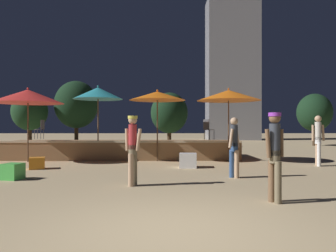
# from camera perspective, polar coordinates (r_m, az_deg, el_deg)

# --- Properties ---
(ground_plane) EXTENTS (120.00, 120.00, 0.00)m
(ground_plane) POSITION_cam_1_polar(r_m,az_deg,el_deg) (4.67, 0.63, -18.00)
(ground_plane) COLOR tan
(wooden_deck) EXTENTS (10.39, 2.94, 0.83)m
(wooden_deck) POSITION_cam_1_polar(r_m,az_deg,el_deg) (15.12, -8.21, -4.04)
(wooden_deck) COLOR olive
(wooden_deck) RESTS_ON ground
(patio_umbrella_0) EXTENTS (2.05, 2.05, 3.12)m
(patio_umbrella_0) POSITION_cam_1_polar(r_m,az_deg,el_deg) (13.89, -12.09, 5.58)
(patio_umbrella_0) COLOR brown
(patio_umbrella_0) RESTS_ON ground
(patio_umbrella_1) EXTENTS (2.80, 2.80, 2.99)m
(patio_umbrella_1) POSITION_cam_1_polar(r_m,az_deg,el_deg) (14.31, -23.21, 4.76)
(patio_umbrella_1) COLOR brown
(patio_umbrella_1) RESTS_ON ground
(patio_umbrella_2) EXTENTS (2.32, 2.32, 2.94)m
(patio_umbrella_2) POSITION_cam_1_polar(r_m,az_deg,el_deg) (13.49, -1.87, 5.25)
(patio_umbrella_2) COLOR brown
(patio_umbrella_2) RESTS_ON ground
(patio_umbrella_3) EXTENTS (2.59, 2.59, 2.98)m
(patio_umbrella_3) POSITION_cam_1_polar(r_m,az_deg,el_deg) (13.54, 10.51, 5.26)
(patio_umbrella_3) COLOR brown
(patio_umbrella_3) RESTS_ON ground
(cube_seat_0) EXTENTS (0.63, 0.63, 0.50)m
(cube_seat_0) POSITION_cam_1_polar(r_m,az_deg,el_deg) (11.43, 3.50, -6.00)
(cube_seat_0) COLOR white
(cube_seat_0) RESTS_ON ground
(cube_seat_1) EXTENTS (0.62, 0.62, 0.39)m
(cube_seat_1) POSITION_cam_1_polar(r_m,az_deg,el_deg) (11.90, -21.84, -6.03)
(cube_seat_1) COLOR orange
(cube_seat_1) RESTS_ON ground
(cube_seat_2) EXTENTS (0.55, 0.55, 0.43)m
(cube_seat_2) POSITION_cam_1_polar(r_m,az_deg,el_deg) (9.85, -25.41, -7.16)
(cube_seat_2) COLOR #4CC651
(cube_seat_2) RESTS_ON ground
(person_0) EXTENTS (0.46, 0.31, 1.82)m
(person_0) POSITION_cam_1_polar(r_m,az_deg,el_deg) (12.95, 24.67, -1.93)
(person_0) COLOR tan
(person_0) RESTS_ON ground
(person_1) EXTENTS (0.45, 0.28, 1.70)m
(person_1) POSITION_cam_1_polar(r_m,az_deg,el_deg) (7.95, -6.16, -3.55)
(person_1) COLOR tan
(person_1) RESTS_ON ground
(person_2) EXTENTS (0.41, 0.44, 1.68)m
(person_2) POSITION_cam_1_polar(r_m,az_deg,el_deg) (9.31, 11.45, -3.31)
(person_2) COLOR #2D4C7F
(person_2) RESTS_ON ground
(person_3) EXTENTS (0.43, 0.28, 1.70)m
(person_3) POSITION_cam_1_polar(r_m,az_deg,el_deg) (6.49, 18.10, -4.30)
(person_3) COLOR #72664C
(person_3) RESTS_ON ground
(bistro_chair_0) EXTENTS (0.40, 0.40, 0.90)m
(bistro_chair_0) POSITION_cam_1_polar(r_m,az_deg,el_deg) (16.56, -21.25, -0.23)
(bistro_chair_0) COLOR #47474C
(bistro_chair_0) RESTS_ON wooden_deck
(bistro_chair_1) EXTENTS (0.47, 0.47, 0.90)m
(bistro_chair_1) POSITION_cam_1_polar(r_m,az_deg,el_deg) (14.46, 6.91, -0.27)
(bistro_chair_1) COLOR #47474C
(bistro_chair_1) RESTS_ON wooden_deck
(frisbee_disc) EXTENTS (0.23, 0.23, 0.03)m
(frisbee_disc) POSITION_cam_1_polar(r_m,az_deg,el_deg) (8.67, 17.87, -9.46)
(frisbee_disc) COLOR #33B2D8
(frisbee_disc) RESTS_ON ground
(background_tree_0) EXTENTS (2.49, 2.49, 3.80)m
(background_tree_0) POSITION_cam_1_polar(r_m,az_deg,el_deg) (26.19, 24.15, 2.14)
(background_tree_0) COLOR #3D2B1C
(background_tree_0) RESTS_ON ground
(background_tree_1) EXTENTS (3.10, 3.10, 4.69)m
(background_tree_1) POSITION_cam_1_polar(r_m,az_deg,el_deg) (24.58, -15.67, 3.59)
(background_tree_1) COLOR #3D2B1C
(background_tree_1) RESTS_ON ground
(background_tree_2) EXTENTS (2.53, 2.53, 3.73)m
(background_tree_2) POSITION_cam_1_polar(r_m,az_deg,el_deg) (22.36, 0.22, 2.28)
(background_tree_2) COLOR #3D2B1C
(background_tree_2) RESTS_ON ground
(background_tree_3) EXTENTS (2.37, 2.37, 3.75)m
(background_tree_3) POSITION_cam_1_polar(r_m,az_deg,el_deg) (24.11, -22.94, 2.36)
(background_tree_3) COLOR #3D2B1C
(background_tree_3) RESTS_ON ground
(distant_building) EXTENTS (5.26, 3.31, 14.67)m
(distant_building) POSITION_cam_1_polar(r_m,az_deg,el_deg) (35.45, 11.10, 9.57)
(distant_building) COLOR gray
(distant_building) RESTS_ON ground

